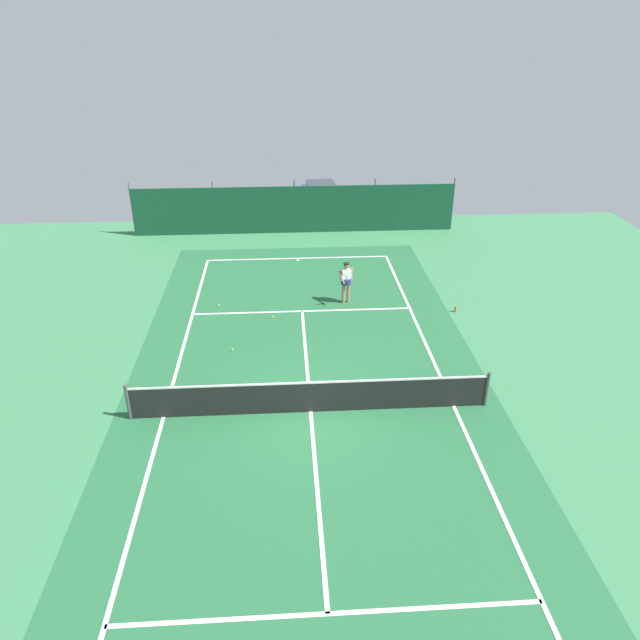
# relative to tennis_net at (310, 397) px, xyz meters

# --- Properties ---
(ground_plane) EXTENTS (36.00, 36.00, 0.00)m
(ground_plane) POSITION_rel_tennis_net_xyz_m (0.00, 0.00, -0.51)
(ground_plane) COLOR #387A4C
(court_surface) EXTENTS (11.02, 26.60, 0.01)m
(court_surface) POSITION_rel_tennis_net_xyz_m (0.00, 0.00, -0.51)
(court_surface) COLOR #236038
(court_surface) RESTS_ON ground
(tennis_net) EXTENTS (10.12, 0.10, 1.10)m
(tennis_net) POSITION_rel_tennis_net_xyz_m (0.00, 0.00, 0.00)
(tennis_net) COLOR black
(tennis_net) RESTS_ON ground
(back_fence) EXTENTS (16.30, 0.98, 2.70)m
(back_fence) POSITION_rel_tennis_net_xyz_m (-0.00, 16.09, 0.16)
(back_fence) COLOR #14472D
(back_fence) RESTS_ON ground
(tennis_player) EXTENTS (0.59, 0.82, 1.64)m
(tennis_player) POSITION_rel_tennis_net_xyz_m (1.72, 7.08, 0.45)
(tennis_player) COLOR #9E7051
(tennis_player) RESTS_ON ground
(tennis_ball_near_player) EXTENTS (0.07, 0.07, 0.07)m
(tennis_ball_near_player) POSITION_rel_tennis_net_xyz_m (-2.45, 3.61, -0.48)
(tennis_ball_near_player) COLOR #CCDB33
(tennis_ball_near_player) RESTS_ON ground
(tennis_ball_midcourt) EXTENTS (0.07, 0.07, 0.07)m
(tennis_ball_midcourt) POSITION_rel_tennis_net_xyz_m (-3.19, 7.08, -0.48)
(tennis_ball_midcourt) COLOR #CCDB33
(tennis_ball_midcourt) RESTS_ON ground
(tennis_ball_by_sideline) EXTENTS (0.07, 0.07, 0.07)m
(tennis_ball_by_sideline) POSITION_rel_tennis_net_xyz_m (-1.10, 5.93, -0.48)
(tennis_ball_by_sideline) COLOR #CCDB33
(tennis_ball_by_sideline) RESTS_ON ground
(parked_car) EXTENTS (2.24, 4.32, 1.68)m
(parked_car) POSITION_rel_tennis_net_xyz_m (1.55, 18.97, 0.33)
(parked_car) COLOR navy
(parked_car) RESTS_ON ground
(water_bottle) EXTENTS (0.08, 0.08, 0.24)m
(water_bottle) POSITION_rel_tennis_net_xyz_m (5.77, 5.99, -0.39)
(water_bottle) COLOR #D84C38
(water_bottle) RESTS_ON ground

